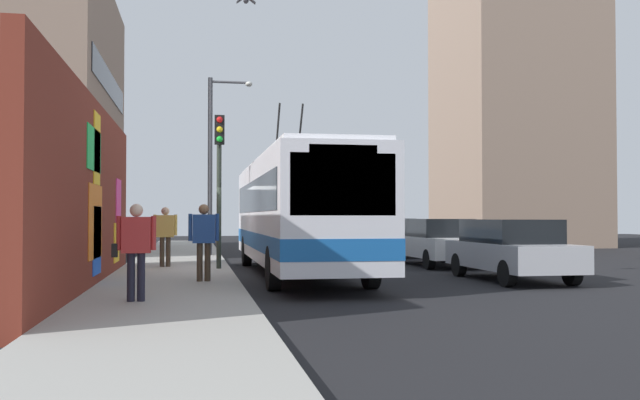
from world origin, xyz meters
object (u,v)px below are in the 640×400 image
(parked_car_navy, at_px, (389,236))
(pedestrian_near_wall, at_px, (136,244))
(parked_car_silver, at_px, (511,248))
(traffic_light, at_px, (219,166))
(street_lamp, at_px, (215,154))
(parked_car_white, at_px, (437,241))
(pedestrian_at_curb, at_px, (204,235))
(city_bus, at_px, (297,210))
(pedestrian_midblock, at_px, (165,231))
(parked_car_dark_gray, at_px, (356,233))

(parked_car_navy, xyz_separation_m, pedestrian_near_wall, (-15.41, 9.08, 0.34))
(parked_car_silver, xyz_separation_m, traffic_light, (3.44, 7.35, 2.30))
(traffic_light, height_order, street_lamp, street_lamp)
(parked_car_white, distance_m, pedestrian_at_curb, 9.82)
(city_bus, xyz_separation_m, pedestrian_midblock, (1.98, 3.71, -0.61))
(parked_car_white, relative_size, parked_car_dark_gray, 0.99)
(city_bus, height_order, parked_car_dark_gray, city_bus)
(city_bus, distance_m, parked_car_silver, 5.90)
(parked_car_dark_gray, relative_size, pedestrian_near_wall, 2.74)
(pedestrian_at_curb, bearing_deg, pedestrian_near_wall, 161.24)
(street_lamp, bearing_deg, pedestrian_at_curb, 177.07)
(street_lamp, bearing_deg, parked_car_white, -125.75)
(pedestrian_at_curb, relative_size, pedestrian_near_wall, 1.04)
(parked_car_navy, relative_size, pedestrian_near_wall, 2.66)
(parked_car_navy, bearing_deg, city_bus, 149.30)
(city_bus, distance_m, parked_car_navy, 10.23)
(parked_car_white, bearing_deg, parked_car_dark_gray, 0.00)
(traffic_light, xyz_separation_m, street_lamp, (7.30, -0.08, 1.01))
(city_bus, bearing_deg, pedestrian_at_curb, 138.62)
(city_bus, height_order, pedestrian_at_curb, city_bus)
(traffic_light, bearing_deg, pedestrian_midblock, 53.96)
(parked_car_white, bearing_deg, traffic_light, 105.72)
(parked_car_dark_gray, height_order, pedestrian_at_curb, pedestrian_at_curb)
(city_bus, xyz_separation_m, pedestrian_near_wall, (-6.65, 3.88, -0.66))
(city_bus, height_order, pedestrian_near_wall, city_bus)
(pedestrian_midblock, bearing_deg, parked_car_dark_gray, -34.92)
(pedestrian_near_wall, bearing_deg, traffic_light, -12.99)
(pedestrian_near_wall, relative_size, street_lamp, 0.25)
(pedestrian_midblock, bearing_deg, parked_car_white, -84.03)
(parked_car_navy, height_order, parked_car_dark_gray, same)
(parked_car_silver, bearing_deg, parked_car_navy, 0.00)
(parked_car_white, bearing_deg, parked_car_navy, 0.00)
(parked_car_white, height_order, pedestrian_at_curb, pedestrian_at_curb)
(parked_car_white, distance_m, parked_car_navy, 5.85)
(parked_car_dark_gray, bearing_deg, pedestrian_near_wall, 157.00)
(parked_car_dark_gray, bearing_deg, pedestrian_midblock, 145.08)
(parked_car_silver, relative_size, pedestrian_near_wall, 2.63)
(parked_car_silver, xyz_separation_m, pedestrian_near_wall, (-4.05, 9.08, 0.33))
(traffic_light, bearing_deg, parked_car_silver, -115.11)
(pedestrian_at_curb, distance_m, pedestrian_midblock, 5.09)
(parked_car_white, relative_size, pedestrian_at_curb, 2.63)
(parked_car_navy, relative_size, pedestrian_at_curb, 2.56)
(parked_car_white, xyz_separation_m, pedestrian_midblock, (-0.93, 8.91, 0.38))
(street_lamp, bearing_deg, traffic_light, 179.35)
(parked_car_dark_gray, height_order, pedestrian_near_wall, pedestrian_near_wall)
(pedestrian_near_wall, bearing_deg, parked_car_silver, -65.98)
(parked_car_white, xyz_separation_m, pedestrian_at_curb, (-5.90, 7.84, 0.38))
(parked_car_dark_gray, bearing_deg, city_bus, 160.57)
(pedestrian_midblock, xyz_separation_m, traffic_light, (-1.14, -1.56, 1.92))
(city_bus, xyz_separation_m, parked_car_navy, (8.76, -5.20, -0.99))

